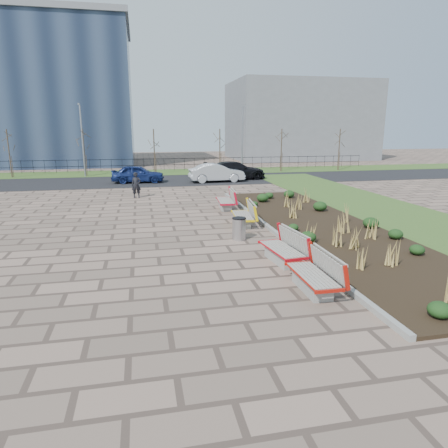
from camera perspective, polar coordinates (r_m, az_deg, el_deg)
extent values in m
plane|color=#816758|center=(11.21, -4.43, -8.43)|extent=(120.00, 120.00, 0.00)
cube|color=black|center=(17.56, 13.98, -0.43)|extent=(4.50, 18.00, 0.10)
cube|color=gray|center=(16.69, 6.75, -0.76)|extent=(0.16, 18.00, 0.15)
cube|color=#33511E|center=(20.06, 26.31, 0.20)|extent=(5.00, 38.00, 0.04)
cube|color=#33511E|center=(38.56, -9.89, 7.27)|extent=(80.00, 5.00, 0.04)
cube|color=black|center=(32.61, -9.49, 6.12)|extent=(80.00, 7.00, 0.02)
cylinder|color=#B2B2B7|center=(15.23, 2.16, -0.72)|extent=(0.51, 0.51, 0.85)
imported|color=black|center=(24.87, -12.42, 5.45)|extent=(0.59, 0.40, 1.56)
imported|color=navy|center=(31.66, -12.21, 7.02)|extent=(4.04, 1.81, 1.35)
imported|color=#ACAFB4|center=(31.39, -1.07, 7.33)|extent=(4.38, 1.74, 1.42)
imported|color=black|center=(32.93, 1.64, 7.66)|extent=(5.19, 2.53, 1.45)
cube|color=slate|center=(56.47, 10.69, 14.28)|extent=(18.00, 12.00, 10.00)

